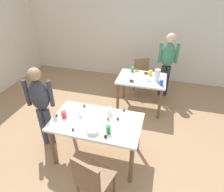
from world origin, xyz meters
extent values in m
plane|color=#9E7A56|center=(0.00, 0.00, 0.00)|extent=(6.40, 6.40, 0.00)
cube|color=beige|center=(0.00, 3.20, 1.30)|extent=(6.40, 0.10, 2.60)
cube|color=white|center=(-0.02, -0.03, 0.73)|extent=(1.34, 0.77, 0.04)
cylinder|color=brown|center=(-0.63, -0.36, 0.35)|extent=(0.06, 0.06, 0.71)
cylinder|color=brown|center=(0.59, -0.36, 0.35)|extent=(0.06, 0.06, 0.71)
cylinder|color=brown|center=(-0.63, 0.29, 0.35)|extent=(0.06, 0.06, 0.71)
cylinder|color=brown|center=(0.59, 0.29, 0.35)|extent=(0.06, 0.06, 0.71)
cube|color=silver|center=(0.43, 1.59, 0.73)|extent=(1.01, 0.75, 0.04)
cylinder|color=brown|center=(-0.01, 1.28, 0.35)|extent=(0.06, 0.06, 0.71)
cylinder|color=brown|center=(0.87, 1.28, 0.35)|extent=(0.06, 0.06, 0.71)
cylinder|color=brown|center=(-0.01, 1.90, 0.35)|extent=(0.06, 0.06, 0.71)
cylinder|color=brown|center=(0.87, 1.90, 0.35)|extent=(0.06, 0.06, 0.71)
cube|color=brown|center=(0.20, -0.72, 0.43)|extent=(0.49, 0.49, 0.04)
cube|color=brown|center=(0.15, -0.89, 0.66)|extent=(0.38, 0.14, 0.42)
cylinder|color=brown|center=(0.08, -0.51, 0.21)|extent=(0.04, 0.04, 0.41)
cylinder|color=brown|center=(0.41, -0.60, 0.21)|extent=(0.04, 0.04, 0.41)
cylinder|color=brown|center=(-0.01, -0.84, 0.21)|extent=(0.04, 0.04, 0.41)
cube|color=olive|center=(0.39, 2.24, 0.43)|extent=(0.54, 0.54, 0.04)
cube|color=olive|center=(0.31, 2.41, 0.66)|extent=(0.36, 0.21, 0.42)
cylinder|color=olive|center=(0.62, 2.17, 0.21)|extent=(0.04, 0.04, 0.41)
cylinder|color=olive|center=(0.32, 2.02, 0.21)|extent=(0.04, 0.04, 0.41)
cylinder|color=olive|center=(0.47, 2.47, 0.21)|extent=(0.04, 0.04, 0.41)
cylinder|color=olive|center=(0.16, 2.32, 0.21)|extent=(0.04, 0.04, 0.41)
cylinder|color=#383D4C|center=(-1.03, 0.01, 0.37)|extent=(0.11, 0.11, 0.74)
cylinder|color=#383D4C|center=(-0.92, 0.04, 0.37)|extent=(0.11, 0.11, 0.74)
ellipsoid|color=#333338|center=(-0.97, 0.03, 1.00)|extent=(0.36, 0.26, 0.53)
sphere|color=#997051|center=(-0.97, 0.03, 1.37)|extent=(0.20, 0.20, 0.20)
cylinder|color=#333338|center=(-1.16, -0.01, 1.04)|extent=(0.08, 0.08, 0.45)
cylinder|color=#333338|center=(-0.79, 0.07, 1.04)|extent=(0.08, 0.08, 0.45)
cylinder|color=#28282D|center=(0.96, 2.31, 0.39)|extent=(0.11, 0.11, 0.78)
cylinder|color=#28282D|center=(0.86, 2.28, 0.39)|extent=(0.11, 0.11, 0.78)
ellipsoid|color=#3D7A56|center=(0.91, 2.30, 1.06)|extent=(0.36, 0.27, 0.55)
sphere|color=beige|center=(0.91, 2.30, 1.44)|extent=(0.21, 0.21, 0.21)
cylinder|color=#3D7A56|center=(1.10, 2.34, 1.10)|extent=(0.08, 0.08, 0.47)
cylinder|color=#3D7A56|center=(0.73, 2.25, 1.10)|extent=(0.08, 0.08, 0.47)
cylinder|color=white|center=(0.01, -0.27, 0.78)|extent=(0.18, 0.18, 0.07)
cylinder|color=#198438|center=(0.23, -0.23, 0.81)|extent=(0.07, 0.07, 0.12)
cube|color=silver|center=(0.47, -0.27, 0.75)|extent=(0.17, 0.02, 0.01)
cylinder|color=red|center=(-0.53, -0.07, 0.80)|extent=(0.08, 0.08, 0.10)
cylinder|color=white|center=(-0.30, 0.02, 0.80)|extent=(0.07, 0.07, 0.10)
cylinder|color=white|center=(0.12, 0.18, 0.80)|extent=(0.09, 0.09, 0.11)
sphere|color=brown|center=(0.14, 0.04, 0.77)|extent=(0.04, 0.04, 0.04)
sphere|color=#3D2319|center=(0.22, -0.33, 0.78)|extent=(0.05, 0.05, 0.05)
sphere|color=brown|center=(-0.64, -0.09, 0.77)|extent=(0.04, 0.04, 0.04)
sphere|color=brown|center=(-0.36, 0.11, 0.78)|extent=(0.05, 0.05, 0.05)
sphere|color=brown|center=(0.32, 0.32, 0.77)|extent=(0.04, 0.04, 0.04)
sphere|color=brown|center=(-0.27, -0.32, 0.77)|extent=(0.04, 0.04, 0.04)
sphere|color=brown|center=(-0.33, 0.26, 0.78)|extent=(0.05, 0.05, 0.05)
sphere|color=brown|center=(0.28, 0.08, 0.77)|extent=(0.05, 0.05, 0.05)
cylinder|color=white|center=(0.74, 1.53, 0.88)|extent=(0.10, 0.10, 0.25)
cylinder|color=yellow|center=(0.58, 1.77, 0.80)|extent=(0.08, 0.08, 0.11)
cylinder|color=green|center=(0.17, 1.84, 0.81)|extent=(0.07, 0.07, 0.11)
cylinder|color=#3351B2|center=(0.84, 1.36, 0.81)|extent=(0.08, 0.08, 0.11)
torus|color=brown|center=(0.49, 1.82, 0.77)|extent=(0.10, 0.10, 0.03)
torus|color=white|center=(0.69, 1.82, 0.77)|extent=(0.13, 0.13, 0.04)
torus|color=gold|center=(0.27, 1.88, 0.77)|extent=(0.11, 0.11, 0.03)
torus|color=brown|center=(0.25, 1.36, 0.77)|extent=(0.11, 0.11, 0.03)
torus|color=white|center=(0.58, 1.50, 0.77)|extent=(0.12, 0.12, 0.04)
camera|label=1|loc=(0.80, -2.12, 2.57)|focal=30.81mm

